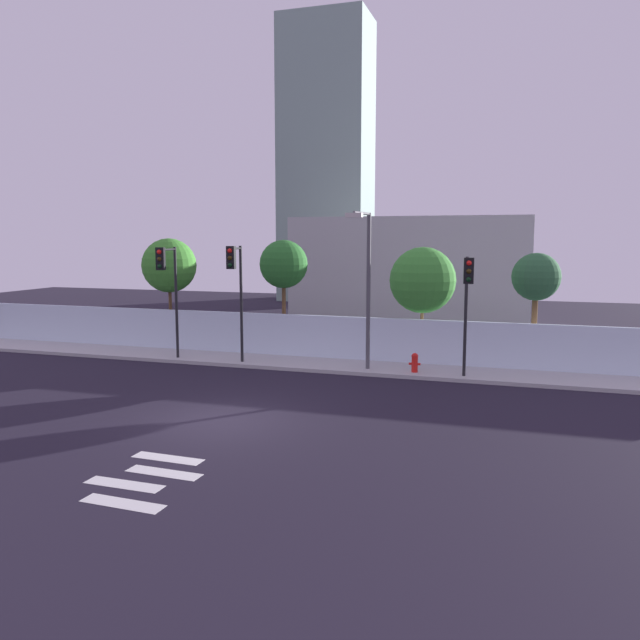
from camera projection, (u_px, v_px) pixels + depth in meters
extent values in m
plane|color=black|center=(221.00, 420.00, 18.23)|extent=(80.00, 80.00, 0.00)
cube|color=#ABABAB|center=(311.00, 364.00, 25.97)|extent=(36.00, 2.40, 0.15)
cube|color=silver|center=(320.00, 336.00, 27.06)|extent=(36.00, 0.18, 1.80)
cube|color=silver|center=(123.00, 503.00, 12.53)|extent=(1.82, 0.51, 0.01)
cube|color=silver|center=(124.00, 484.00, 13.50)|extent=(1.81, 0.47, 0.01)
cube|color=silver|center=(164.00, 473.00, 14.17)|extent=(1.82, 0.51, 0.01)
cube|color=silver|center=(168.00, 458.00, 15.10)|extent=(1.81, 0.50, 0.01)
cylinder|color=black|center=(466.00, 317.00, 23.18)|extent=(0.12, 0.12, 4.42)
cylinder|color=black|center=(468.00, 260.00, 22.30)|extent=(0.24, 1.26, 0.08)
cube|color=black|center=(469.00, 271.00, 21.73)|extent=(0.36, 0.24, 0.90)
sphere|color=red|center=(469.00, 263.00, 21.58)|extent=(0.18, 0.18, 0.18)
sphere|color=#33260A|center=(469.00, 271.00, 21.61)|extent=(0.18, 0.18, 0.18)
sphere|color=black|center=(469.00, 279.00, 21.65)|extent=(0.18, 0.18, 0.18)
cylinder|color=black|center=(176.00, 303.00, 26.79)|extent=(0.12, 0.12, 4.72)
cylinder|color=black|center=(168.00, 250.00, 25.73)|extent=(0.34, 1.56, 0.08)
cube|color=black|center=(161.00, 259.00, 25.01)|extent=(0.37, 0.25, 0.90)
sphere|color=red|center=(159.00, 252.00, 24.85)|extent=(0.18, 0.18, 0.18)
sphere|color=#33260A|center=(159.00, 259.00, 24.89)|extent=(0.18, 0.18, 0.18)
sphere|color=black|center=(160.00, 266.00, 24.92)|extent=(0.18, 0.18, 0.18)
cylinder|color=black|center=(241.00, 304.00, 25.88)|extent=(0.12, 0.12, 4.78)
cylinder|color=black|center=(236.00, 248.00, 25.13)|extent=(0.11, 0.95, 0.08)
cube|color=black|center=(231.00, 258.00, 24.73)|extent=(0.35, 0.21, 0.90)
sphere|color=red|center=(230.00, 251.00, 24.58)|extent=(0.18, 0.18, 0.18)
sphere|color=#33260A|center=(230.00, 258.00, 24.62)|extent=(0.18, 0.18, 0.18)
sphere|color=black|center=(230.00, 265.00, 24.65)|extent=(0.18, 0.18, 0.18)
cylinder|color=#4C4C51|center=(368.00, 292.00, 24.39)|extent=(0.16, 0.16, 6.04)
cylinder|color=#4C4C51|center=(362.00, 213.00, 23.07)|extent=(0.17, 2.00, 0.10)
cube|color=beige|center=(354.00, 215.00, 22.16)|extent=(0.61, 0.26, 0.16)
cylinder|color=red|center=(415.00, 365.00, 24.09)|extent=(0.24, 0.24, 0.57)
sphere|color=red|center=(415.00, 356.00, 24.04)|extent=(0.26, 0.26, 0.26)
cylinder|color=red|center=(410.00, 364.00, 24.13)|extent=(0.10, 0.09, 0.09)
cylinder|color=red|center=(419.00, 364.00, 24.03)|extent=(0.10, 0.09, 0.09)
cylinder|color=brown|center=(171.00, 314.00, 30.16)|extent=(0.15, 0.15, 3.25)
sphere|color=#3B8A2C|center=(169.00, 265.00, 29.86)|extent=(2.57, 2.57, 2.57)
cylinder|color=brown|center=(284.00, 316.00, 28.40)|extent=(0.18, 0.18, 3.50)
sphere|color=#276D27|center=(284.00, 264.00, 28.09)|extent=(2.16, 2.16, 2.16)
cylinder|color=brown|center=(422.00, 331.00, 26.57)|extent=(0.14, 0.14, 2.74)
sphere|color=#388B30|center=(423.00, 280.00, 26.30)|extent=(2.77, 2.77, 2.77)
cylinder|color=brown|center=(534.00, 330.00, 25.19)|extent=(0.22, 0.22, 3.20)
sphere|color=#2C6237|center=(536.00, 277.00, 24.92)|extent=(1.90, 1.90, 1.90)
cube|color=#AAAAAA|center=(411.00, 270.00, 39.54)|extent=(14.31, 6.00, 6.51)
cube|color=gray|center=(326.00, 162.00, 52.61)|extent=(7.20, 5.00, 23.08)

